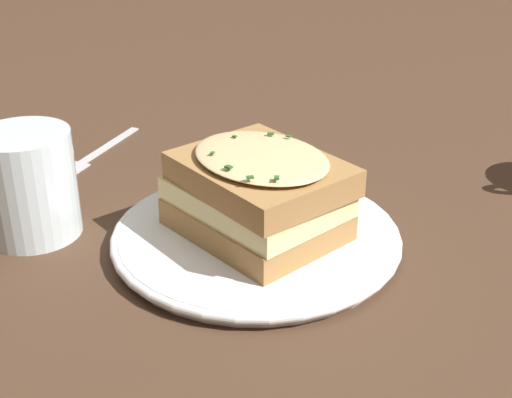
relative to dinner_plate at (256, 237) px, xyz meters
The scene contains 5 objects.
ground_plane 0.02m from the dinner_plate, 46.10° to the right, with size 2.40×2.40×0.00m, color #473021.
dinner_plate is the anchor object (origin of this frame).
sandwich 0.04m from the dinner_plate, 67.99° to the left, with size 0.17×0.16×0.07m.
water_glass 0.20m from the dinner_plate, 100.77° to the right, with size 0.08×0.08×0.09m, color silver.
fork 0.25m from the dinner_plate, 136.48° to the right, with size 0.16×0.09×0.00m.
Camera 1 is at (0.50, -0.02, 0.31)m, focal length 50.00 mm.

